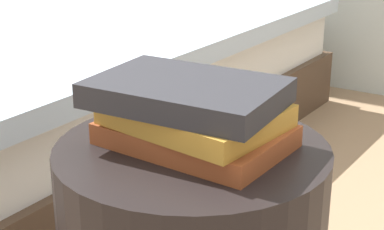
% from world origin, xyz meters
% --- Properties ---
extents(bed, '(1.60, 2.05, 0.62)m').
position_xyz_m(bed, '(-1.18, 0.80, 0.23)').
color(bed, '#4C3828').
rests_on(bed, ground_plane).
extents(book_rust, '(0.29, 0.20, 0.03)m').
position_xyz_m(book_rust, '(-0.00, 0.01, 0.52)').
color(book_rust, '#994723').
rests_on(book_rust, side_table).
extents(book_ochre, '(0.28, 0.22, 0.03)m').
position_xyz_m(book_ochre, '(0.00, 0.01, 0.56)').
color(book_ochre, '#B7842D').
rests_on(book_ochre, book_rust).
extents(book_charcoal, '(0.30, 0.21, 0.04)m').
position_xyz_m(book_charcoal, '(-0.01, -0.00, 0.60)').
color(book_charcoal, '#28282D').
rests_on(book_charcoal, book_ochre).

